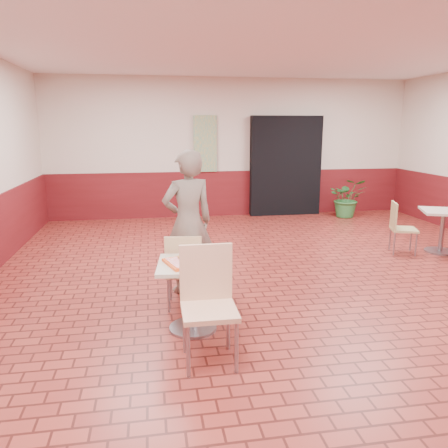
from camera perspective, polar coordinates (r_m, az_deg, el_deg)
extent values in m
cube|color=maroon|center=(5.29, 11.13, -9.58)|extent=(8.00, 10.00, 0.01)
cube|color=white|center=(5.01, 12.74, 24.12)|extent=(8.00, 10.00, 0.01)
cube|color=beige|center=(9.74, 1.05, 9.87)|extent=(8.00, 0.01, 3.00)
cube|color=#571014|center=(9.82, 1.04, 4.03)|extent=(8.00, 0.04, 1.00)
cube|color=black|center=(9.94, 8.04, 7.50)|extent=(1.60, 0.22, 2.20)
cube|color=gray|center=(9.58, -2.47, 10.41)|extent=(0.50, 0.03, 1.20)
cube|color=#BDB498|center=(4.25, -4.22, -5.32)|extent=(0.65, 0.65, 0.04)
cylinder|color=gray|center=(4.37, -4.14, -9.63)|extent=(0.07, 0.07, 0.65)
cylinder|color=gray|center=(4.50, -4.08, -13.33)|extent=(0.47, 0.47, 0.03)
cube|color=#DCA884|center=(3.73, -1.95, -11.30)|extent=(0.46, 0.46, 0.04)
cube|color=#DCA884|center=(3.82, -2.38, -6.29)|extent=(0.46, 0.04, 0.50)
cylinder|color=gray|center=(3.64, -4.70, -16.25)|extent=(0.03, 0.03, 0.45)
cylinder|color=gray|center=(3.69, 1.64, -15.82)|extent=(0.03, 0.03, 0.45)
cylinder|color=gray|center=(3.99, -5.17, -13.53)|extent=(0.03, 0.03, 0.45)
cylinder|color=gray|center=(4.03, 0.56, -13.19)|extent=(0.03, 0.03, 0.45)
cube|color=tan|center=(4.90, -5.21, -6.22)|extent=(0.43, 0.43, 0.04)
cube|color=tan|center=(4.66, -5.34, -4.22)|extent=(0.39, 0.07, 0.43)
cylinder|color=gray|center=(5.12, -3.20, -7.82)|extent=(0.03, 0.03, 0.38)
cylinder|color=gray|center=(5.13, -6.98, -7.84)|extent=(0.03, 0.03, 0.38)
cylinder|color=gray|center=(4.81, -3.20, -9.22)|extent=(0.03, 0.03, 0.38)
cylinder|color=gray|center=(4.82, -7.25, -9.24)|extent=(0.03, 0.03, 0.38)
imported|color=#74675A|center=(5.22, -4.72, 0.22)|extent=(0.71, 0.56, 1.72)
cube|color=#E64911|center=(4.24, -4.22, -4.92)|extent=(0.48, 0.37, 0.03)
cube|color=#E18585|center=(4.24, -4.23, -4.72)|extent=(0.43, 0.32, 0.00)
torus|color=gold|center=(4.29, -5.38, -4.28)|extent=(0.14, 0.14, 0.03)
ellipsoid|color=#E27C42|center=(4.19, -3.12, -4.58)|extent=(0.17, 0.13, 0.04)
cube|color=beige|center=(4.18, -3.13, -4.27)|extent=(0.15, 0.11, 0.01)
ellipsoid|color=#A16216|center=(4.16, -3.93, -4.85)|extent=(0.04, 0.03, 0.02)
cylinder|color=silver|center=(4.30, -2.42, -3.78)|extent=(0.07, 0.07, 0.09)
cylinder|color=blue|center=(4.30, -2.42, -3.72)|extent=(0.07, 0.07, 0.02)
cube|color=beige|center=(7.71, 26.81, 1.48)|extent=(0.65, 0.65, 0.04)
cylinder|color=gray|center=(7.78, 26.56, -0.99)|extent=(0.07, 0.07, 0.65)
cylinder|color=gray|center=(7.85, 26.34, -3.18)|extent=(0.47, 0.47, 0.03)
cube|color=tan|center=(7.46, 22.43, -0.65)|extent=(0.48, 0.48, 0.04)
cube|color=tan|center=(7.37, 21.29, 1.09)|extent=(0.15, 0.36, 0.41)
cylinder|color=gray|center=(7.39, 23.79, -2.50)|extent=(0.03, 0.03, 0.37)
cylinder|color=gray|center=(7.69, 23.21, -1.88)|extent=(0.03, 0.03, 0.37)
cylinder|color=gray|center=(7.31, 21.34, -2.44)|extent=(0.03, 0.03, 0.37)
cylinder|color=gray|center=(7.62, 20.86, -1.81)|extent=(0.03, 0.03, 0.37)
imported|color=#2E7435|center=(10.00, 15.81, 3.31)|extent=(0.95, 0.88, 0.86)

